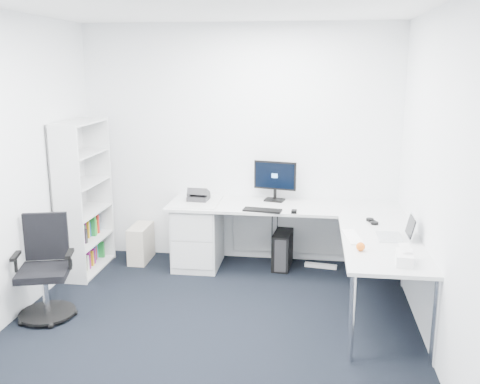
# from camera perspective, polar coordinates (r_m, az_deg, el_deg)

# --- Properties ---
(ground) EXTENTS (4.20, 4.20, 0.00)m
(ground) POSITION_cam_1_polar(r_m,az_deg,el_deg) (4.58, -3.78, -15.94)
(ground) COLOR black
(wall_back) EXTENTS (3.60, 0.02, 2.70)m
(wall_back) POSITION_cam_1_polar(r_m,az_deg,el_deg) (6.13, -0.06, 5.04)
(wall_back) COLOR white
(wall_back) RESTS_ON ground
(wall_front) EXTENTS (3.60, 0.02, 2.70)m
(wall_front) POSITION_cam_1_polar(r_m,az_deg,el_deg) (2.18, -15.57, -11.34)
(wall_front) COLOR white
(wall_front) RESTS_ON ground
(wall_right) EXTENTS (0.02, 4.20, 2.70)m
(wall_right) POSITION_cam_1_polar(r_m,az_deg,el_deg) (4.13, 21.21, -0.02)
(wall_right) COLOR white
(wall_right) RESTS_ON ground
(l_desk) EXTENTS (2.56, 1.44, 0.75)m
(l_desk) POSITION_cam_1_polar(r_m,az_deg,el_deg) (5.64, 4.54, -6.00)
(l_desk) COLOR silver
(l_desk) RESTS_ON ground
(drawer_pedestal) EXTENTS (0.50, 0.62, 0.76)m
(drawer_pedestal) POSITION_cam_1_polar(r_m,az_deg,el_deg) (6.09, -4.51, -4.45)
(drawer_pedestal) COLOR silver
(drawer_pedestal) RESTS_ON ground
(bookshelf) EXTENTS (0.32, 0.83, 1.67)m
(bookshelf) POSITION_cam_1_polar(r_m,az_deg,el_deg) (6.06, -16.34, -0.59)
(bookshelf) COLOR silver
(bookshelf) RESTS_ON ground
(task_chair) EXTENTS (0.64, 0.64, 0.93)m
(task_chair) POSITION_cam_1_polar(r_m,az_deg,el_deg) (5.13, -20.22, -7.74)
(task_chair) COLOR black
(task_chair) RESTS_ON ground
(black_pc_tower) EXTENTS (0.23, 0.44, 0.41)m
(black_pc_tower) POSITION_cam_1_polar(r_m,az_deg,el_deg) (6.10, 4.55, -6.17)
(black_pc_tower) COLOR black
(black_pc_tower) RESTS_ON ground
(beige_pc_tower) EXTENTS (0.20, 0.45, 0.42)m
(beige_pc_tower) POSITION_cam_1_polar(r_m,az_deg,el_deg) (6.38, -10.52, -5.39)
(beige_pc_tower) COLOR beige
(beige_pc_tower) RESTS_ON ground
(power_strip) EXTENTS (0.37, 0.12, 0.04)m
(power_strip) POSITION_cam_1_polar(r_m,az_deg,el_deg) (6.19, 8.60, -7.79)
(power_strip) COLOR white
(power_strip) RESTS_ON ground
(monitor) EXTENTS (0.50, 0.25, 0.46)m
(monitor) POSITION_cam_1_polar(r_m,az_deg,el_deg) (5.99, 3.73, 1.21)
(monitor) COLOR black
(monitor) RESTS_ON l_desk
(black_keyboard) EXTENTS (0.42, 0.19, 0.02)m
(black_keyboard) POSITION_cam_1_polar(r_m,az_deg,el_deg) (5.61, 2.39, -1.95)
(black_keyboard) COLOR black
(black_keyboard) RESTS_ON l_desk
(mouse) EXTENTS (0.06, 0.09, 0.03)m
(mouse) POSITION_cam_1_polar(r_m,az_deg,el_deg) (5.56, 5.79, -2.09)
(mouse) COLOR black
(mouse) RESTS_ON l_desk
(desk_phone) EXTENTS (0.23, 0.23, 0.16)m
(desk_phone) POSITION_cam_1_polar(r_m,az_deg,el_deg) (6.02, -4.44, -0.25)
(desk_phone) COLOR #28282A
(desk_phone) RESTS_ON l_desk
(laptop) EXTENTS (0.30, 0.29, 0.21)m
(laptop) POSITION_cam_1_polar(r_m,az_deg,el_deg) (4.91, 15.71, -3.54)
(laptop) COLOR silver
(laptop) RESTS_ON l_desk
(white_keyboard) EXTENTS (0.18, 0.42, 0.01)m
(white_keyboard) POSITION_cam_1_polar(r_m,az_deg,el_deg) (4.87, 11.90, -4.70)
(white_keyboard) COLOR white
(white_keyboard) RESTS_ON l_desk
(headphones) EXTENTS (0.15, 0.20, 0.05)m
(headphones) POSITION_cam_1_polar(r_m,az_deg,el_deg) (5.35, 13.93, -2.96)
(headphones) COLOR black
(headphones) RESTS_ON l_desk
(orange_fruit) EXTENTS (0.07, 0.07, 0.07)m
(orange_fruit) POSITION_cam_1_polar(r_m,az_deg,el_deg) (4.53, 12.74, -5.71)
(orange_fruit) COLOR orange
(orange_fruit) RESTS_ON l_desk
(tissue_box) EXTENTS (0.15, 0.26, 0.09)m
(tissue_box) POSITION_cam_1_polar(r_m,az_deg,el_deg) (4.35, 17.13, -6.73)
(tissue_box) COLOR white
(tissue_box) RESTS_ON l_desk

